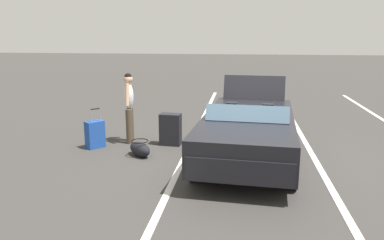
{
  "coord_description": "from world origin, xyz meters",
  "views": [
    {
      "loc": [
        7.51,
        -0.14,
        2.56
      ],
      "look_at": [
        -0.3,
        -1.18,
        0.75
      ],
      "focal_mm": 35.61,
      "sensor_mm": 36.0,
      "label": 1
    }
  ],
  "objects_px": {
    "convertible_car": "(247,135)",
    "traveler_person": "(129,104)",
    "suitcase_large_black": "(171,129)",
    "suitcase_medium_bright": "(95,134)",
    "duffel_bag": "(140,149)"
  },
  "relations": [
    {
      "from": "duffel_bag",
      "to": "traveler_person",
      "type": "bearing_deg",
      "value": -152.98
    },
    {
      "from": "convertible_car",
      "to": "traveler_person",
      "type": "distance_m",
      "value": 3.02
    },
    {
      "from": "traveler_person",
      "to": "suitcase_large_black",
      "type": "bearing_deg",
      "value": -12.07
    },
    {
      "from": "convertible_car",
      "to": "duffel_bag",
      "type": "distance_m",
      "value": 2.29
    },
    {
      "from": "convertible_car",
      "to": "suitcase_medium_bright",
      "type": "relative_size",
      "value": 4.62
    },
    {
      "from": "duffel_bag",
      "to": "traveler_person",
      "type": "height_order",
      "value": "traveler_person"
    },
    {
      "from": "convertible_car",
      "to": "suitcase_large_black",
      "type": "distance_m",
      "value": 2.09
    },
    {
      "from": "suitcase_medium_bright",
      "to": "duffel_bag",
      "type": "bearing_deg",
      "value": -161.68
    },
    {
      "from": "suitcase_large_black",
      "to": "traveler_person",
      "type": "xyz_separation_m",
      "value": [
        -0.09,
        -1.0,
        0.56
      ]
    },
    {
      "from": "suitcase_medium_bright",
      "to": "duffel_bag",
      "type": "height_order",
      "value": "suitcase_medium_bright"
    },
    {
      "from": "convertible_car",
      "to": "suitcase_large_black",
      "type": "height_order",
      "value": "convertible_car"
    },
    {
      "from": "suitcase_large_black",
      "to": "suitcase_medium_bright",
      "type": "height_order",
      "value": "suitcase_medium_bright"
    },
    {
      "from": "convertible_car",
      "to": "traveler_person",
      "type": "xyz_separation_m",
      "value": [
        -1.2,
        -2.75,
        0.34
      ]
    },
    {
      "from": "duffel_bag",
      "to": "suitcase_medium_bright",
      "type": "bearing_deg",
      "value": -111.48
    },
    {
      "from": "suitcase_medium_bright",
      "to": "traveler_person",
      "type": "height_order",
      "value": "traveler_person"
    }
  ]
}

